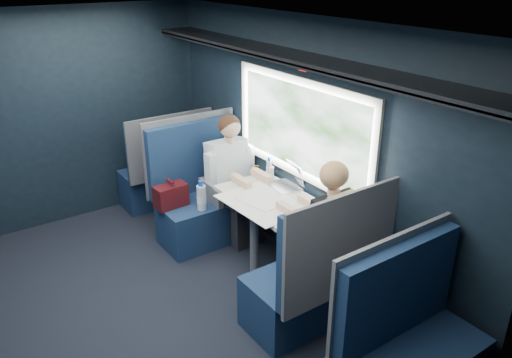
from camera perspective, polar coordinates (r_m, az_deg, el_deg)
ground at (r=4.45m, az=-9.87°, el=-14.05°), size 2.80×4.20×0.01m
room_shell at (r=3.75m, az=-11.11°, el=4.33°), size 3.00×4.40×2.40m
table at (r=4.53m, az=1.38°, el=-2.94°), size 0.62×1.00×0.74m
seat_bay_near at (r=5.21m, az=-6.07°, el=-2.34°), size 1.06×0.62×1.26m
seat_bay_far at (r=3.98m, az=6.74°, el=-11.46°), size 1.04×0.62×1.26m
seat_row_front at (r=5.98m, az=-10.25°, el=0.81°), size 1.04×0.51×1.16m
seat_row_back at (r=3.50m, az=17.17°, el=-18.27°), size 1.04×0.51×1.16m
man at (r=5.07m, az=-2.64°, el=0.71°), size 0.53×0.56×1.32m
woman at (r=4.06m, az=8.07°, el=-5.52°), size 0.53×0.56×1.32m
papers at (r=4.38m, az=0.73°, el=-2.74°), size 0.56×0.79×0.01m
laptop at (r=4.70m, az=3.81°, el=-0.07°), size 0.28×0.34×0.23m
bottle_small at (r=4.91m, az=1.50°, el=1.33°), size 0.06×0.06×0.19m
cup at (r=4.91m, az=1.62°, el=0.86°), size 0.08×0.08×0.10m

